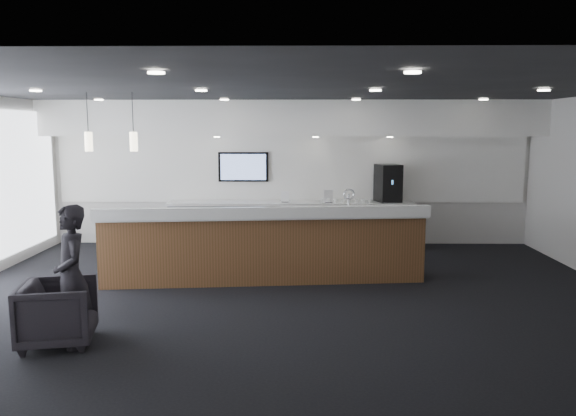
{
  "coord_description": "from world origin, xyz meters",
  "views": [
    {
      "loc": [
        0.12,
        -7.86,
        2.45
      ],
      "look_at": [
        -0.02,
        1.3,
        1.15
      ],
      "focal_mm": 35.0,
      "sensor_mm": 36.0,
      "label": 1
    }
  ],
  "objects_px": {
    "service_counter": "(264,246)",
    "coffee_machine": "(388,183)",
    "lounge_guest": "(72,277)",
    "armchair": "(58,313)"
  },
  "relations": [
    {
      "from": "service_counter",
      "to": "coffee_machine",
      "type": "bearing_deg",
      "value": 42.35
    },
    {
      "from": "lounge_guest",
      "to": "coffee_machine",
      "type": "bearing_deg",
      "value": 109.6
    },
    {
      "from": "armchair",
      "to": "lounge_guest",
      "type": "xyz_separation_m",
      "value": [
        0.2,
        -0.05,
        0.44
      ]
    },
    {
      "from": "coffee_machine",
      "to": "lounge_guest",
      "type": "distance_m",
      "value": 7.05
    },
    {
      "from": "lounge_guest",
      "to": "service_counter",
      "type": "bearing_deg",
      "value": 112.98
    },
    {
      "from": "service_counter",
      "to": "lounge_guest",
      "type": "height_order",
      "value": "lounge_guest"
    },
    {
      "from": "armchair",
      "to": "lounge_guest",
      "type": "height_order",
      "value": "lounge_guest"
    },
    {
      "from": "service_counter",
      "to": "armchair",
      "type": "bearing_deg",
      "value": -134.15
    },
    {
      "from": "service_counter",
      "to": "coffee_machine",
      "type": "distance_m",
      "value": 3.68
    },
    {
      "from": "service_counter",
      "to": "lounge_guest",
      "type": "bearing_deg",
      "value": -131.05
    }
  ]
}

